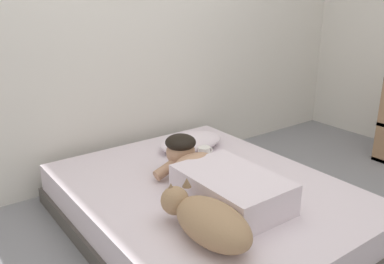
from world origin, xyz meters
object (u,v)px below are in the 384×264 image
at_px(dog, 207,220).
at_px(coffee_cup, 204,152).
at_px(cell_phone, 224,213).
at_px(pillow, 191,142).
at_px(person_lying, 216,178).
at_px(bed, 206,206).

xyz_separation_m(dog, coffee_cup, (0.63, 0.83, -0.07)).
relative_size(coffee_cup, cell_phone, 0.89).
bearing_deg(cell_phone, coffee_cup, 59.72).
bearing_deg(pillow, coffee_cup, -95.31).
bearing_deg(person_lying, dog, -134.46).
bearing_deg(coffee_cup, cell_phone, -120.28).
distance_m(dog, coffee_cup, 1.04).
xyz_separation_m(pillow, cell_phone, (-0.42, -0.88, -0.05)).
bearing_deg(person_lying, pillow, 65.01).
relative_size(person_lying, dog, 1.60).
bearing_deg(bed, person_lying, -102.60).
bearing_deg(dog, person_lying, 45.54).
distance_m(pillow, dog, 1.20).
distance_m(bed, person_lying, 0.28).
xyz_separation_m(person_lying, coffee_cup, (0.30, 0.50, -0.07)).
xyz_separation_m(bed, dog, (-0.35, -0.45, 0.25)).
relative_size(pillow, coffee_cup, 4.16).
distance_m(pillow, person_lying, 0.75).
height_order(bed, person_lying, person_lying).
xyz_separation_m(person_lying, cell_phone, (-0.11, -0.20, -0.10)).
height_order(bed, dog, dog).
distance_m(person_lying, cell_phone, 0.25).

